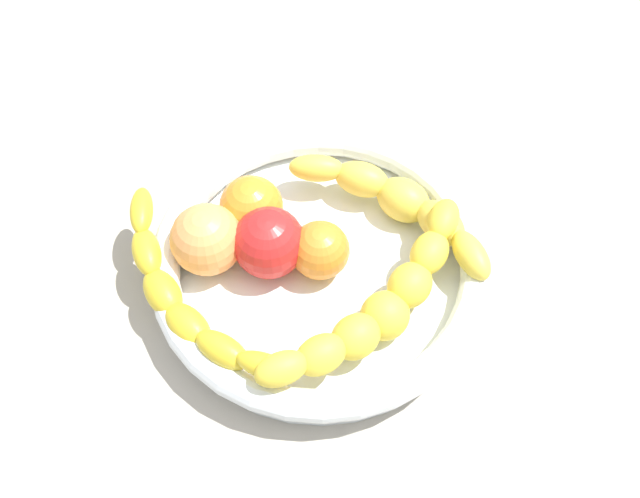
% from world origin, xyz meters
% --- Properties ---
extents(kitchen_counter, '(1.20, 1.20, 0.03)m').
position_xyz_m(kitchen_counter, '(0.00, 0.00, 0.01)').
color(kitchen_counter, '#ACA394').
rests_on(kitchen_counter, ground).
extents(fruit_bowl, '(0.32, 0.32, 0.05)m').
position_xyz_m(fruit_bowl, '(0.00, 0.00, 0.06)').
color(fruit_bowl, white).
rests_on(fruit_bowl, kitchen_counter).
extents(banana_draped_left, '(0.12, 0.24, 0.06)m').
position_xyz_m(banana_draped_left, '(-0.08, -0.02, 0.08)').
color(banana_draped_left, yellow).
rests_on(banana_draped_left, fruit_bowl).
extents(banana_draped_right, '(0.25, 0.11, 0.04)m').
position_xyz_m(banana_draped_right, '(0.00, 0.13, 0.08)').
color(banana_draped_right, yellow).
rests_on(banana_draped_right, fruit_bowl).
extents(banana_arching_top, '(0.20, 0.14, 0.05)m').
position_xyz_m(banana_arching_top, '(0.02, -0.09, 0.08)').
color(banana_arching_top, yellow).
rests_on(banana_arching_top, fruit_bowl).
extents(orange_front, '(0.06, 0.06, 0.06)m').
position_xyz_m(orange_front, '(0.07, 0.04, 0.08)').
color(orange_front, orange).
rests_on(orange_front, fruit_bowl).
extents(orange_mid_left, '(0.06, 0.06, 0.06)m').
position_xyz_m(orange_mid_left, '(0.00, -0.00, 0.08)').
color(orange_mid_left, orange).
rests_on(orange_mid_left, fruit_bowl).
extents(tomato_red, '(0.07, 0.07, 0.07)m').
position_xyz_m(tomato_red, '(0.02, 0.04, 0.09)').
color(tomato_red, red).
rests_on(tomato_red, fruit_bowl).
extents(peach_blush, '(0.07, 0.07, 0.07)m').
position_xyz_m(peach_blush, '(0.05, 0.09, 0.09)').
color(peach_blush, '#F99E55').
rests_on(peach_blush, fruit_bowl).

